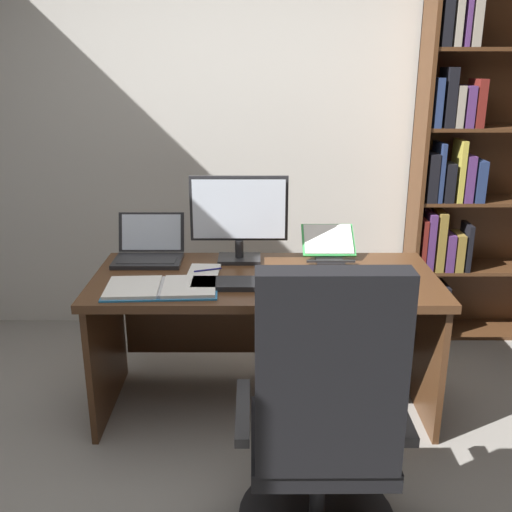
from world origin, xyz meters
name	(u,v)px	position (x,y,z in m)	size (l,w,h in m)	color
wall_back	(259,113)	(0.00, 1.95, 1.40)	(4.81, 0.12, 2.80)	beige
desk	(265,307)	(0.03, 0.92, 0.53)	(1.66, 0.73, 0.72)	#4C2D19
bookshelf	(474,169)	(1.32, 1.73, 1.08)	(0.98, 0.30, 2.22)	#4C2D19
office_chair	(323,435)	(0.22, -0.08, 0.47)	(0.61, 0.60, 1.12)	#232326
monitor	(239,218)	(-0.10, 1.08, 0.95)	(0.50, 0.16, 0.44)	#232326
laptop	(149,251)	(-0.57, 1.08, 0.77)	(0.35, 0.29, 0.23)	#232326
keyboard	(237,284)	(-0.10, 0.71, 0.73)	(0.42, 0.15, 0.02)	#232326
computer_mouse	(302,282)	(0.20, 0.71, 0.74)	(0.06, 0.10, 0.04)	#232326
reading_stand_with_book	(328,244)	(0.37, 1.13, 0.79)	(0.28, 0.26, 0.15)	#232326
open_binder	(161,288)	(-0.45, 0.66, 0.73)	(0.52, 0.30, 0.02)	#2D84C6
notepad	(204,272)	(-0.27, 0.89, 0.72)	(0.15, 0.21, 0.01)	silver
pen	(208,270)	(-0.25, 0.89, 0.73)	(0.01, 0.01, 0.14)	navy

